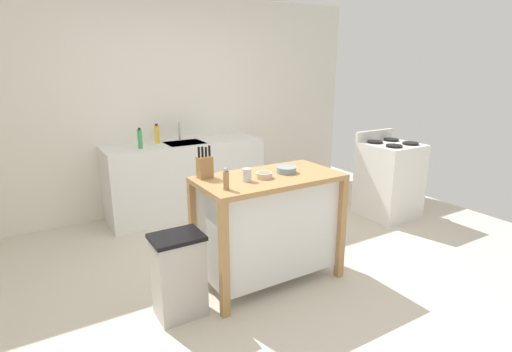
% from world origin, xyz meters
% --- Properties ---
extents(ground_plane, '(6.39, 6.39, 0.00)m').
position_xyz_m(ground_plane, '(0.00, 0.00, 0.00)').
color(ground_plane, beige).
rests_on(ground_plane, ground).
extents(wall_back, '(5.39, 0.10, 2.60)m').
position_xyz_m(wall_back, '(0.00, 2.20, 1.30)').
color(wall_back, silver).
rests_on(wall_back, ground).
extents(kitchen_island, '(1.17, 0.62, 0.92)m').
position_xyz_m(kitchen_island, '(0.08, -0.01, 0.51)').
color(kitchen_island, '#AD7F4C').
rests_on(kitchen_island, ground).
extents(knife_block, '(0.11, 0.09, 0.25)m').
position_xyz_m(knife_block, '(-0.38, 0.19, 1.01)').
color(knife_block, '#9E7042').
rests_on(knife_block, kitchen_island).
extents(bowl_stoneware_deep, '(0.13, 0.13, 0.04)m').
position_xyz_m(bowl_stoneware_deep, '(0.02, -0.04, 0.95)').
color(bowl_stoneware_deep, beige).
rests_on(bowl_stoneware_deep, kitchen_island).
extents(bowl_ceramic_wide, '(0.16, 0.16, 0.05)m').
position_xyz_m(bowl_ceramic_wide, '(0.26, -0.01, 0.95)').
color(bowl_ceramic_wide, gray).
rests_on(bowl_ceramic_wide, kitchen_island).
extents(drinking_cup, '(0.07, 0.07, 0.10)m').
position_xyz_m(drinking_cup, '(-0.14, -0.05, 0.97)').
color(drinking_cup, silver).
rests_on(drinking_cup, kitchen_island).
extents(pepper_grinder, '(0.04, 0.04, 0.16)m').
position_xyz_m(pepper_grinder, '(-0.37, -0.16, 1.00)').
color(pepper_grinder, '#AD7F4C').
rests_on(pepper_grinder, kitchen_island).
extents(trash_bin, '(0.36, 0.28, 0.63)m').
position_xyz_m(trash_bin, '(-0.74, -0.10, 0.32)').
color(trash_bin, '#B7B2A8').
rests_on(trash_bin, ground).
extents(sink_counter, '(1.87, 0.60, 0.89)m').
position_xyz_m(sink_counter, '(0.08, 1.85, 0.45)').
color(sink_counter, silver).
rests_on(sink_counter, ground).
extents(sink_faucet, '(0.02, 0.02, 0.22)m').
position_xyz_m(sink_faucet, '(0.08, 1.99, 1.00)').
color(sink_faucet, '#B7BCC1').
rests_on(sink_faucet, sink_counter).
extents(bottle_spray_cleaner, '(0.05, 0.05, 0.23)m').
position_xyz_m(bottle_spray_cleaner, '(-0.20, 1.96, 1.00)').
color(bottle_spray_cleaner, yellow).
rests_on(bottle_spray_cleaner, sink_counter).
extents(bottle_hand_soap, '(0.05, 0.05, 0.23)m').
position_xyz_m(bottle_hand_soap, '(-0.46, 1.76, 1.00)').
color(bottle_hand_soap, green).
rests_on(bottle_hand_soap, sink_counter).
extents(stove, '(0.60, 0.60, 1.01)m').
position_xyz_m(stove, '(2.15, 0.51, 0.45)').
color(stove, white).
rests_on(stove, ground).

